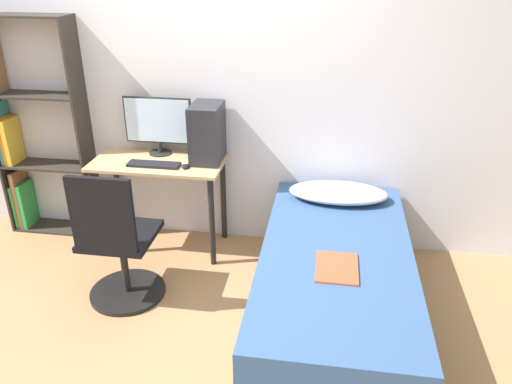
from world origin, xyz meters
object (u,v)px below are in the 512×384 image
Objects in this scene: bookshelf at (28,137)px; pc_tower at (207,133)px; bed at (334,287)px; monitor at (158,123)px; keyboard at (154,164)px; office_chair at (119,251)px.

bookshelf is 1.51m from pc_tower.
bed is at bearing -18.96° from bookshelf.
monitor is 1.36× the size of keyboard.
pc_tower is at bearing 141.21° from bed.
bookshelf is 4.10× the size of pc_tower.
pc_tower is at bearing -11.50° from monitor.
bed is 3.69× the size of monitor.
pc_tower reaches higher than keyboard.
monitor reaches higher than bed.
bed is 1.45m from pc_tower.
keyboard is 0.90× the size of pc_tower.
bookshelf is 1.16m from keyboard.
keyboard is 0.46m from pc_tower.
bed is (2.49, -0.86, -0.57)m from bookshelf.
keyboard is at bearing -11.66° from bookshelf.
monitor is 0.41m from pc_tower.
office_chair is 1.07m from pc_tower.
bed is at bearing -38.79° from pc_tower.
monitor is (-1.39, 0.88, 0.73)m from bed.
bookshelf is at bearing 161.04° from bed.
pc_tower is (1.50, -0.06, 0.13)m from bookshelf.
office_chair is 2.52× the size of keyboard.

